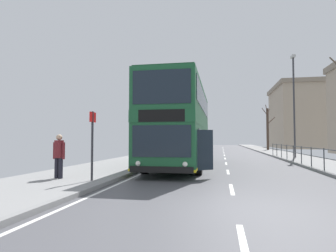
# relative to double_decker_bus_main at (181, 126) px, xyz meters

# --- Properties ---
(ground) EXTENTS (15.80, 140.00, 0.20)m
(ground) POSITION_rel_double_decker_bus_main_xyz_m (1.86, -9.38, -2.35)
(ground) COLOR #4D4D52
(double_decker_bus_main) EXTENTS (3.36, 11.45, 4.57)m
(double_decker_bus_main) POSITION_rel_double_decker_bus_main_xyz_m (0.00, 0.00, 0.00)
(double_decker_bus_main) COLOR #19512D
(double_decker_bus_main) RESTS_ON ground
(pedestrian_railing_far_kerb) EXTENTS (0.05, 22.76, 1.04)m
(pedestrian_railing_far_kerb) POSITION_rel_double_decker_bus_main_xyz_m (7.03, 0.22, -1.55)
(pedestrian_railing_far_kerb) COLOR #2D3338
(pedestrian_railing_far_kerb) RESTS_ON ground
(pedestrian_companion) EXTENTS (0.55, 0.40, 1.64)m
(pedestrian_companion) POSITION_rel_double_decker_bus_main_xyz_m (-3.71, -6.49, -1.33)
(pedestrian_companion) COLOR black
(pedestrian_companion) RESTS_ON ground
(bus_stop_sign_near) EXTENTS (0.08, 0.44, 2.45)m
(bus_stop_sign_near) POSITION_rel_double_decker_bus_main_xyz_m (-2.24, -6.77, -0.73)
(bus_stop_sign_near) COLOR #2D2D33
(bus_stop_sign_near) RESTS_ON ground
(street_lamp_far_side) EXTENTS (0.28, 0.60, 8.34)m
(street_lamp_far_side) POSITION_rel_double_decker_bus_main_xyz_m (8.14, 8.13, 2.54)
(street_lamp_far_side) COLOR #38383D
(street_lamp_far_side) RESTS_ON ground
(bare_tree_far_00) EXTENTS (1.92, 2.20, 6.18)m
(bare_tree_far_00) POSITION_rel_double_decker_bus_main_xyz_m (8.65, 24.57, 0.78)
(bare_tree_far_00) COLOR #423328
(bare_tree_far_00) RESTS_ON ground
(background_building_01) EXTENTS (13.81, 14.33, 11.32)m
(background_building_01) POSITION_rel_double_decker_bus_main_xyz_m (18.71, 37.79, 3.30)
(background_building_01) COLOR gray
(background_building_01) RESTS_ON ground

